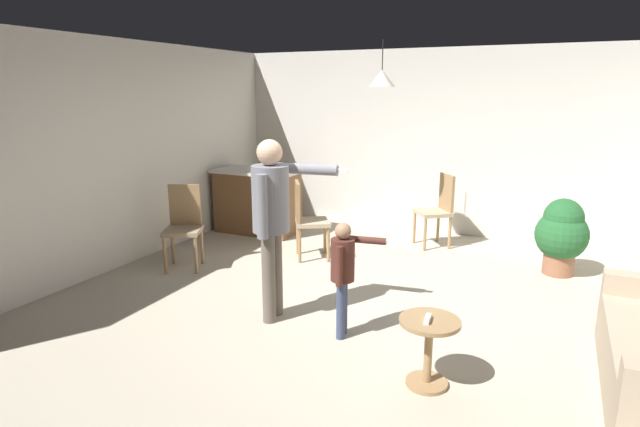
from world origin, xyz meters
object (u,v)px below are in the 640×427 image
at_px(person_adult, 272,211).
at_px(person_child, 344,267).
at_px(dining_chair_centre_back, 307,217).
at_px(side_table_by_couch, 429,344).
at_px(spare_remote_on_table, 428,319).
at_px(dining_chair_by_counter, 184,223).
at_px(dining_chair_near_wall, 438,207).
at_px(kitchen_counter, 257,201).
at_px(potted_plant_corner, 562,233).

distance_m(person_adult, person_child, 0.84).
height_order(person_adult, dining_chair_centre_back, person_adult).
xyz_separation_m(side_table_by_couch, spare_remote_on_table, (-0.01, -0.03, 0.21)).
bearing_deg(dining_chair_by_counter, spare_remote_on_table, 131.01).
xyz_separation_m(person_adult, dining_chair_near_wall, (0.89, 2.95, -0.50)).
distance_m(dining_chair_by_counter, dining_chair_centre_back, 1.51).
height_order(kitchen_counter, person_child, person_child).
relative_size(person_child, dining_chair_near_wall, 1.03).
relative_size(potted_plant_corner, spare_remote_on_table, 6.96).
bearing_deg(person_child, dining_chair_centre_back, -154.23).
height_order(dining_chair_centre_back, potted_plant_corner, dining_chair_centre_back).
bearing_deg(dining_chair_centre_back, dining_chair_near_wall, 100.33).
bearing_deg(spare_remote_on_table, dining_chair_by_counter, 157.59).
bearing_deg(dining_chair_centre_back, potted_plant_corner, 72.54).
height_order(side_table_by_couch, spare_remote_on_table, spare_remote_on_table).
distance_m(person_adult, dining_chair_centre_back, 1.86).
bearing_deg(person_child, side_table_by_couch, 53.05).
bearing_deg(dining_chair_near_wall, person_adult, 125.69).
relative_size(dining_chair_near_wall, potted_plant_corner, 1.10).
bearing_deg(kitchen_counter, person_adult, -55.42).
height_order(person_child, dining_chair_by_counter, person_child).
relative_size(person_adult, dining_chair_centre_back, 1.69).
distance_m(person_adult, potted_plant_corner, 3.49).
bearing_deg(person_child, person_adult, -104.22).
xyz_separation_m(kitchen_counter, dining_chair_near_wall, (2.63, 0.43, 0.07)).
xyz_separation_m(kitchen_counter, person_adult, (1.74, -2.53, 0.57)).
relative_size(side_table_by_couch, dining_chair_centre_back, 0.52).
distance_m(dining_chair_near_wall, potted_plant_corner, 1.63).
xyz_separation_m(dining_chair_near_wall, potted_plant_corner, (1.55, -0.51, -0.05)).
xyz_separation_m(side_table_by_couch, person_adult, (-1.58, 0.52, 0.72)).
xyz_separation_m(person_adult, dining_chair_centre_back, (-0.50, 1.71, -0.50)).
xyz_separation_m(kitchen_counter, side_table_by_couch, (3.32, -3.04, -0.15)).
height_order(kitchen_counter, dining_chair_near_wall, dining_chair_near_wall).
bearing_deg(person_child, dining_chair_by_counter, -118.61).
bearing_deg(dining_chair_by_counter, person_child, 133.83).
bearing_deg(spare_remote_on_table, dining_chair_centre_back, 132.54).
height_order(dining_chair_by_counter, spare_remote_on_table, dining_chair_by_counter).
bearing_deg(side_table_by_couch, person_child, 152.08).
height_order(dining_chair_near_wall, dining_chair_centre_back, same).
distance_m(dining_chair_near_wall, spare_remote_on_table, 3.57).
height_order(kitchen_counter, potted_plant_corner, kitchen_counter).
relative_size(kitchen_counter, potted_plant_corner, 1.39).
relative_size(person_adult, person_child, 1.64).
xyz_separation_m(person_child, spare_remote_on_table, (0.84, -0.48, -0.10)).
distance_m(person_child, dining_chair_near_wall, 3.02).
height_order(side_table_by_couch, dining_chair_by_counter, dining_chair_by_counter).
height_order(kitchen_counter, side_table_by_couch, kitchen_counter).
bearing_deg(person_adult, dining_chair_by_counter, -123.12).
xyz_separation_m(dining_chair_near_wall, dining_chair_centre_back, (-1.39, -1.24, 0.00)).
distance_m(kitchen_counter, person_child, 3.59).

